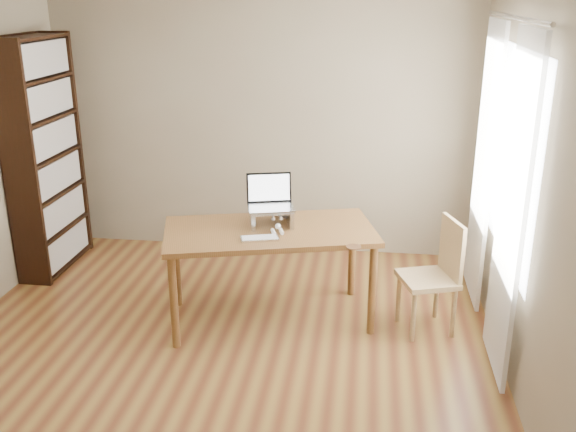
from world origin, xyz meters
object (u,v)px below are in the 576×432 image
object	(u,v)px
cat	(275,217)
chair	(437,273)
bookshelf	(45,156)
laptop	(272,199)
desk	(270,240)
keyboard	(259,238)

from	to	relation	value
cat	chair	bearing A→B (deg)	-23.25
bookshelf	cat	size ratio (longest dim) A/B	4.45
laptop	chair	bearing A→B (deg)	-22.06
desk	cat	bearing A→B (deg)	61.26
cat	chair	world-z (taller)	cat
desk	bookshelf	bearing A→B (deg)	145.14
cat	chair	xyz separation A→B (m)	(1.23, -0.12, -0.34)
chair	keyboard	bearing A→B (deg)	170.89
chair	bookshelf	bearing A→B (deg)	148.81
desk	keyboard	xyz separation A→B (m)	(-0.04, -0.22, 0.09)
bookshelf	keyboard	world-z (taller)	bookshelf
laptop	chair	world-z (taller)	laptop
desk	cat	size ratio (longest dim) A/B	3.63
laptop	keyboard	xyz separation A→B (m)	(-0.04, -0.36, -0.18)
bookshelf	keyboard	size ratio (longest dim) A/B	7.16
desk	chair	world-z (taller)	chair
laptop	keyboard	world-z (taller)	laptop
laptop	keyboard	size ratio (longest dim) A/B	1.35
desk	keyboard	size ratio (longest dim) A/B	5.85
laptop	cat	world-z (taller)	laptop
desk	keyboard	world-z (taller)	keyboard
desk	keyboard	distance (m)	0.24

